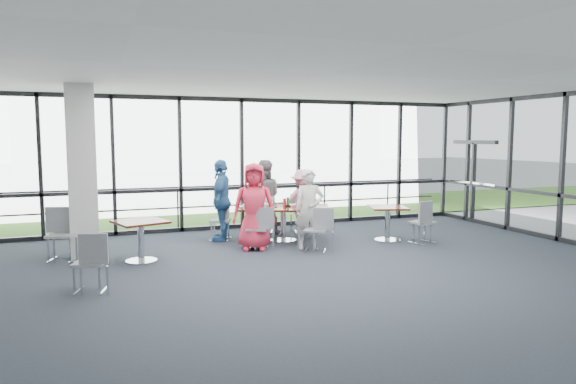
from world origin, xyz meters
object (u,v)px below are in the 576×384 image
object	(u,v)px
chair_main_nl	(257,229)
chair_main_end	(220,220)
structural_column	(83,172)
main_table	(283,212)
side_table_right	(388,213)
diner_far_left	(264,197)
chair_spare_r	(422,222)
side_table_left	(140,227)
diner_near_left	(254,207)
diner_near_right	(309,209)
diner_far_right	(303,202)
chair_main_fl	(264,215)
chair_main_nr	(315,230)
chair_main_fr	(304,214)
diner_end	(222,200)
chair_spare_lb	(62,235)
chair_spare_la	(90,263)

from	to	relation	value
chair_main_nl	chair_main_end	distance (m)	1.33
structural_column	main_table	size ratio (longest dim) A/B	1.44
side_table_right	diner_far_left	xyz separation A→B (m)	(-2.26, 1.75, 0.25)
chair_spare_r	side_table_left	bearing A→B (deg)	158.56
chair_main_nl	chair_main_end	xyz separation A→B (m)	(-0.47, 1.24, 0.01)
diner_near_left	diner_near_right	size ratio (longest dim) A/B	1.08
diner_far_right	chair_main_end	xyz separation A→B (m)	(-1.98, -0.07, -0.32)
diner_near_left	chair_main_end	bearing A→B (deg)	126.11
side_table_right	chair_main_fl	world-z (taller)	chair_main_fl
side_table_left	diner_near_right	bearing A→B (deg)	-0.71
chair_main_nl	chair_main_nr	size ratio (longest dim) A/B	0.98
structural_column	chair_spare_r	world-z (taller)	structural_column
chair_main_fr	chair_main_end	xyz separation A→B (m)	(-2.04, -0.16, -0.01)
diner_end	chair_main_nr	bearing A→B (deg)	63.67
side_table_left	diner_near_left	distance (m)	2.24
side_table_right	chair_main_end	bearing A→B (deg)	158.33
main_table	chair_spare_lb	world-z (taller)	chair_spare_lb
diner_far_right	chair_main_nl	size ratio (longest dim) A/B	1.78
diner_end	chair_main_nr	xyz separation A→B (m)	(1.47, -1.73, -0.45)
diner_far_right	chair_main_fr	distance (m)	0.33
chair_main_nl	chair_spare_lb	distance (m)	3.62
chair_main_nl	chair_spare_la	size ratio (longest dim) A/B	0.98
side_table_left	chair_main_end	distance (m)	2.32
diner_far_right	chair_spare_la	size ratio (longest dim) A/B	1.74
structural_column	chair_main_nr	world-z (taller)	structural_column
main_table	chair_main_fr	bearing A→B (deg)	65.93
chair_spare_la	chair_spare_r	distance (m)	6.67
chair_main_fl	chair_spare_r	distance (m)	3.65
structural_column	side_table_right	size ratio (longest dim) A/B	3.37
chair_main_nl	chair_main_nr	distance (m)	1.16
chair_spare_lb	chair_spare_r	size ratio (longest dim) A/B	1.05
chair_spare_la	chair_spare_lb	xyz separation A→B (m)	(-0.50, 2.21, 0.04)
diner_near_left	chair_main_fr	bearing A→B (deg)	56.60
chair_main_fr	chair_spare_la	size ratio (longest dim) A/B	1.02
diner_near_left	chair_main_nl	size ratio (longest dim) A/B	2.06
diner_near_left	chair_main_fl	size ratio (longest dim) A/B	2.09
main_table	structural_column	bearing A→B (deg)	-156.40
chair_main_nr	chair_spare_lb	size ratio (longest dim) A/B	0.91
diner_end	chair_main_nl	xyz separation A→B (m)	(0.45, -1.18, -0.46)
diner_far_left	chair_spare_lb	world-z (taller)	diner_far_left
chair_main_nr	side_table_right	bearing A→B (deg)	42.71
chair_spare_la	chair_main_nl	bearing A→B (deg)	47.39
chair_spare_lb	diner_near_left	bearing A→B (deg)	-166.99
diner_far_left	chair_main_end	world-z (taller)	diner_far_left
chair_main_fl	chair_main_nr	bearing A→B (deg)	119.12
diner_end	chair_main_fr	bearing A→B (deg)	119.54
chair_main_fl	chair_main_fr	size ratio (longest dim) A/B	0.95
diner_far_left	chair_main_nr	xyz separation A→B (m)	(0.36, -2.19, -0.43)
chair_spare_lb	side_table_left	bearing A→B (deg)	174.91
chair_spare_lb	chair_main_fr	bearing A→B (deg)	-150.68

